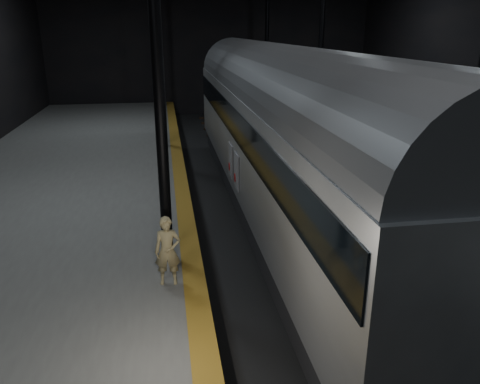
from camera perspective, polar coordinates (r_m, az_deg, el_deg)
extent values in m
plane|color=black|center=(16.08, 4.91, -3.81)|extent=(44.00, 44.00, 0.00)
cube|color=#52524F|center=(15.91, -22.32, -3.58)|extent=(9.00, 43.80, 1.00)
cube|color=brown|center=(15.28, -6.90, -1.10)|extent=(0.50, 43.80, 0.01)
cube|color=#3F3328|center=(15.86, 2.39, -3.42)|extent=(0.08, 43.00, 0.14)
cube|color=#3F3328|center=(16.20, 7.40, -3.08)|extent=(0.08, 43.00, 0.14)
cube|color=black|center=(16.06, 4.91, -3.61)|extent=(2.40, 42.00, 0.12)
cylinder|color=black|center=(10.33, -10.16, 17.39)|extent=(0.26, 0.26, 10.00)
cylinder|color=black|center=(22.33, -9.94, 18.29)|extent=(0.26, 0.26, 10.00)
cylinder|color=black|center=(23.56, 9.89, 18.33)|extent=(0.26, 0.26, 10.00)
cylinder|color=black|center=(34.32, -9.88, 18.55)|extent=(0.26, 0.26, 10.00)
cylinder|color=black|center=(35.14, 3.31, 18.80)|extent=(0.26, 0.26, 10.00)
cube|color=#929499|center=(15.75, 4.70, 6.15)|extent=(3.10, 21.39, 3.21)
cube|color=black|center=(16.32, 4.51, -0.74)|extent=(2.83, 20.96, 0.91)
cube|color=black|center=(15.59, 4.78, 8.83)|extent=(3.17, 21.07, 0.96)
cylinder|color=slate|center=(15.46, 4.87, 11.95)|extent=(3.04, 21.18, 3.04)
cube|color=black|center=(10.20, 14.76, -17.26)|extent=(1.93, 2.35, 0.37)
cube|color=black|center=(23.45, 0.20, 4.55)|extent=(1.93, 2.35, 0.37)
cube|color=silver|center=(14.59, -0.42, 2.55)|extent=(0.04, 0.80, 1.12)
cube|color=silver|center=(15.81, -1.13, 3.87)|extent=(0.04, 0.80, 1.12)
cylinder|color=maroon|center=(14.85, -0.60, 1.77)|extent=(0.03, 0.28, 0.28)
cylinder|color=maroon|center=(16.07, -1.29, 3.13)|extent=(0.03, 0.28, 0.28)
imported|color=tan|center=(10.24, -8.81, -7.13)|extent=(0.59, 0.40, 1.55)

